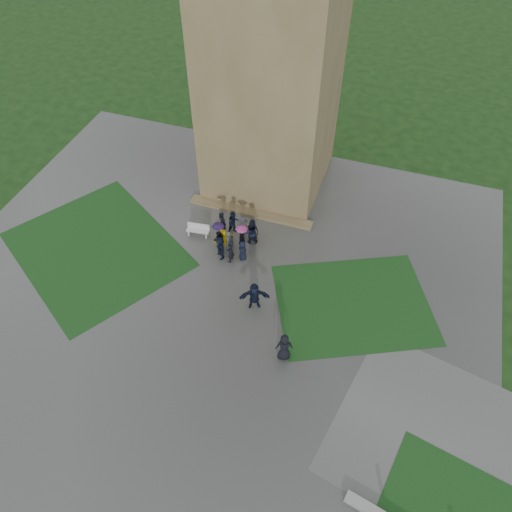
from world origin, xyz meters
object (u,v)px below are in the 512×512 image
(pedestrian_mid, at_px, (254,296))
(pedestrian_near, at_px, (284,347))
(bench, at_px, (198,230))
(tower, at_px, (272,64))

(pedestrian_mid, height_order, pedestrian_near, pedestrian_near)
(pedestrian_mid, bearing_deg, bench, 119.16)
(tower, xyz_separation_m, pedestrian_near, (5.56, -14.81, -8.01))
(pedestrian_mid, xyz_separation_m, pedestrian_near, (2.66, -2.78, 0.01))
(bench, relative_size, pedestrian_mid, 0.82)
(tower, distance_m, pedestrian_mid, 14.74)
(tower, xyz_separation_m, bench, (-2.63, -7.55, -8.52))
(bench, distance_m, pedestrian_mid, 7.14)
(tower, height_order, bench, tower)
(tower, bearing_deg, pedestrian_mid, -76.41)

